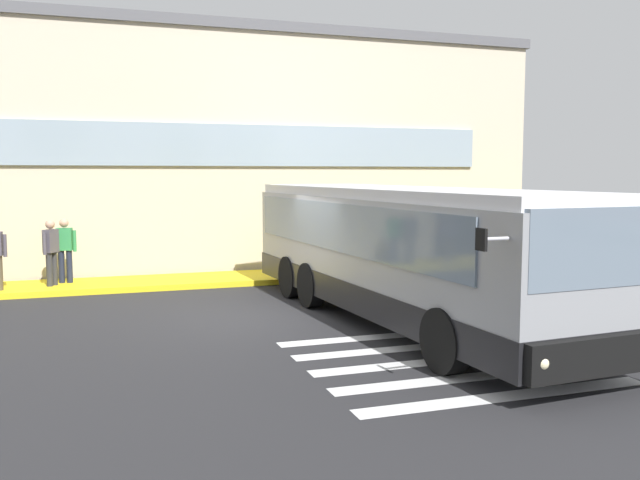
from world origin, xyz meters
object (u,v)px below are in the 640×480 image
(bus_main_foreground, at_px, (403,256))
(passenger_at_curb_edge, at_px, (65,247))
(passenger_by_doorway, at_px, (51,249))
(safety_bollard_yellow, at_px, (293,269))

(bus_main_foreground, bearing_deg, passenger_at_curb_edge, 135.98)
(bus_main_foreground, xyz_separation_m, passenger_by_doorway, (-6.90, 5.99, -0.25))
(bus_main_foreground, xyz_separation_m, passenger_at_curb_edge, (-6.59, 6.37, -0.25))
(passenger_at_curb_edge, height_order, safety_bollard_yellow, passenger_at_curb_edge)
(passenger_by_doorway, relative_size, safety_bollard_yellow, 1.86)
(passenger_by_doorway, height_order, passenger_at_curb_edge, same)
(passenger_by_doorway, distance_m, passenger_at_curb_edge, 0.49)
(bus_main_foreground, distance_m, passenger_at_curb_edge, 9.16)
(passenger_by_doorway, height_order, safety_bollard_yellow, passenger_by_doorway)
(passenger_by_doorway, bearing_deg, safety_bollard_yellow, -9.85)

